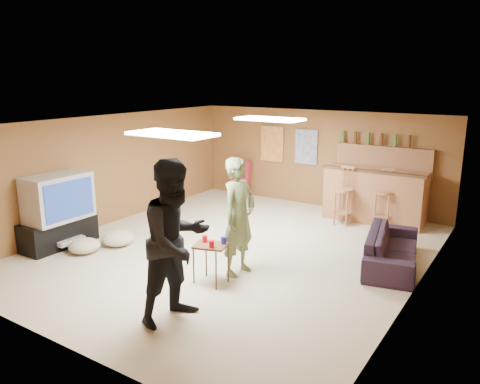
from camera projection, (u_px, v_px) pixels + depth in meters
The scene contains 32 objects.
ground at pixel (234, 250), 8.11m from camera, with size 7.00×7.00×0.00m, color #BCAE90.
ceiling at pixel (233, 123), 7.58m from camera, with size 6.00×7.00×0.02m, color silver.
wall_back at pixel (319, 159), 10.69m from camera, with size 6.00×0.02×2.20m, color brown.
wall_front at pixel (52, 253), 4.99m from camera, with size 6.00×0.02×2.20m, color brown.
wall_left at pixel (110, 170), 9.43m from camera, with size 0.02×7.00×2.20m, color brown.
wall_right at pixel (420, 217), 6.25m from camera, with size 0.02×7.00×2.20m, color brown.
tv_stand at pixel (59, 232), 8.26m from camera, with size 0.55×1.30×0.50m, color black.
dvd_box at pixel (67, 240), 8.17m from camera, with size 0.35×0.50×0.08m, color #B2B2B7.
tv_body at pixel (58, 197), 8.07m from camera, with size 0.60×1.10×0.80m, color #B2B2B7.
tv_screen at pixel (70, 200), 7.91m from camera, with size 0.02×0.95×0.65m, color navy.
bar_counter at pixel (374, 196), 9.58m from camera, with size 2.00×0.60×1.10m, color #935A35.
bar_lip at pixel (372, 172), 9.24m from camera, with size 2.10×0.12×0.05m, color #3F2714.
bar_shelf at pixel (384, 147), 9.72m from camera, with size 2.00×0.18×0.05m, color #935A35.
bar_backing at pixel (383, 161), 9.81m from camera, with size 2.00×0.14×0.60m, color #935A35.
poster_left at pixel (272, 144), 11.23m from camera, with size 0.60×0.03×0.85m, color #BF3F26.
poster_right at pixel (306, 147), 10.76m from camera, with size 0.55×0.03×0.80m, color #334C99.
folding_chair_stack at pixel (241, 178), 11.74m from camera, with size 0.50×0.14×0.90m, color maroon.
ceiling_panel_front at pixel (172, 134), 6.36m from camera, with size 1.20×0.60×0.04m, color white.
ceiling_panel_back at pixel (270, 119), 8.56m from camera, with size 1.20×0.60×0.04m, color white.
person_olive at pixel (239, 217), 6.97m from camera, with size 0.65×0.43×1.79m, color #5F6D3F.
person_black at pixel (176, 241), 5.60m from camera, with size 0.98×0.76×2.02m, color black.
sofa at pixel (392, 248), 7.42m from camera, with size 1.90×0.74×0.55m, color black.
tray_table at pixel (211, 264), 6.76m from camera, with size 0.46×0.36×0.59m, color #3F2714.
cup_red_near at pixel (205, 239), 6.77m from camera, with size 0.07×0.07×0.10m, color red.
cup_red_far at pixel (212, 244), 6.55m from camera, with size 0.08×0.08×0.11m, color red.
cup_blue at pixel (224, 240), 6.70m from camera, with size 0.08×0.08×0.11m, color #1F1592.
bar_stool_left at pixel (344, 195), 9.38m from camera, with size 0.39×0.39×1.23m, color #935A35, non-canonical shape.
bar_stool_right at pixel (384, 196), 9.18m from camera, with size 0.40×0.40×1.27m, color #935A35, non-canonical shape.
cushion_near_tv at pixel (118, 238), 8.33m from camera, with size 0.57×0.57×0.25m, color tan.
cushion_mid at pixel (171, 238), 8.43m from camera, with size 0.47×0.47×0.21m, color tan.
cushion_far at pixel (84, 246), 7.98m from camera, with size 0.53×0.53×0.24m, color tan.
bottle_row at pixel (375, 139), 9.77m from camera, with size 1.48×0.08×0.26m, color #3F7233, non-canonical shape.
Camera 1 is at (4.25, -6.33, 2.93)m, focal length 35.00 mm.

